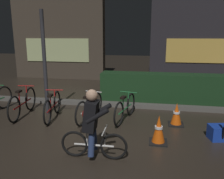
# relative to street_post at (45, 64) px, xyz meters

# --- Properties ---
(ground_plane) EXTENTS (40.00, 40.00, 0.00)m
(ground_plane) POSITION_rel_street_post_xyz_m (1.72, -1.20, -1.38)
(ground_plane) COLOR #2D261E
(sidewalk_curb) EXTENTS (12.00, 0.24, 0.12)m
(sidewalk_curb) POSITION_rel_street_post_xyz_m (1.72, 1.00, -1.32)
(sidewalk_curb) COLOR #56544F
(sidewalk_curb) RESTS_ON ground
(hedge_row) EXTENTS (4.80, 0.70, 0.90)m
(hedge_row) POSITION_rel_street_post_xyz_m (3.52, 1.90, -0.93)
(hedge_row) COLOR #19381C
(hedge_row) RESTS_ON ground
(storefront_left) EXTENTS (4.51, 0.54, 4.21)m
(storefront_left) POSITION_rel_street_post_xyz_m (-1.82, 5.30, 0.72)
(storefront_left) COLOR #42382D
(storefront_left) RESTS_ON ground
(storefront_right) EXTENTS (4.98, 0.54, 4.48)m
(storefront_right) POSITION_rel_street_post_xyz_m (5.08, 6.00, 0.85)
(storefront_right) COLOR #262328
(storefront_right) RESTS_ON ground
(street_post) EXTENTS (0.10, 0.10, 2.76)m
(street_post) POSITION_rel_street_post_xyz_m (0.00, 0.00, 0.00)
(street_post) COLOR #2D2D33
(street_post) RESTS_ON ground
(parked_bike_left_mid) EXTENTS (0.46, 1.67, 0.77)m
(parked_bike_left_mid) POSITION_rel_street_post_xyz_m (-0.55, -0.29, -1.03)
(parked_bike_left_mid) COLOR black
(parked_bike_left_mid) RESTS_ON ground
(parked_bike_center_left) EXTENTS (0.46, 1.53, 0.71)m
(parked_bike_center_left) POSITION_rel_street_post_xyz_m (0.31, -0.34, -1.05)
(parked_bike_center_left) COLOR black
(parked_bike_center_left) RESTS_ON ground
(parked_bike_center_right) EXTENTS (0.46, 1.49, 0.70)m
(parked_bike_center_right) POSITION_rel_street_post_xyz_m (1.28, -0.26, -1.06)
(parked_bike_center_right) COLOR black
(parked_bike_center_right) RESTS_ON ground
(parked_bike_right_mid) EXTENTS (0.46, 1.48, 0.69)m
(parked_bike_right_mid) POSITION_rel_street_post_xyz_m (2.18, -0.14, -1.06)
(parked_bike_right_mid) COLOR black
(parked_bike_right_mid) RESTS_ON ground
(traffic_cone_near) EXTENTS (0.36, 0.36, 0.58)m
(traffic_cone_near) POSITION_rel_street_post_xyz_m (3.00, -1.30, -1.10)
(traffic_cone_near) COLOR black
(traffic_cone_near) RESTS_ON ground
(traffic_cone_far) EXTENTS (0.36, 0.36, 0.54)m
(traffic_cone_far) POSITION_rel_street_post_xyz_m (3.43, -0.23, -1.12)
(traffic_cone_far) COLOR black
(traffic_cone_far) RESTS_ON ground
(blue_crate) EXTENTS (0.50, 0.41, 0.30)m
(blue_crate) POSITION_rel_street_post_xyz_m (4.26, -0.90, -1.23)
(blue_crate) COLOR #193DB7
(blue_crate) RESTS_ON ground
(cyclist) EXTENTS (1.19, 0.51, 1.25)m
(cyclist) POSITION_rel_street_post_xyz_m (1.85, -2.09, -0.75)
(cyclist) COLOR black
(cyclist) RESTS_ON ground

